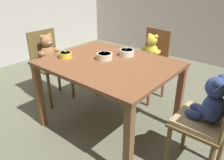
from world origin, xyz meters
TOP-DOWN VIEW (x-y plane):
  - ground_plane at (0.00, 0.00)m, footprint 5.20×5.20m
  - dining_table at (0.00, 0.00)m, footprint 1.20×0.95m
  - teddy_chair_near_right at (0.95, 0.01)m, footprint 0.38×0.40m
  - teddy_chair_far_center at (-0.03, 0.82)m, footprint 0.41×0.40m
  - teddy_chair_near_left at (-0.95, 0.00)m, footprint 0.39×0.42m
  - porridge_bowl_white_far_center at (0.02, 0.26)m, footprint 0.15×0.15m
  - porridge_bowl_yellow_near_left at (-0.40, -0.18)m, footprint 0.12×0.12m
  - porridge_bowl_cream_center at (-0.08, 0.03)m, footprint 0.15×0.16m

SIDE VIEW (x-z plane):
  - ground_plane at x=0.00m, z-range -0.04..0.00m
  - teddy_chair_far_center at x=-0.03m, z-range 0.11..0.99m
  - teddy_chair_near_left at x=-0.95m, z-range 0.12..0.99m
  - teddy_chair_near_right at x=0.95m, z-range 0.11..1.03m
  - dining_table at x=0.00m, z-range 0.27..1.00m
  - porridge_bowl_yellow_near_left at x=-0.40m, z-range 0.70..0.82m
  - porridge_bowl_cream_center at x=-0.08m, z-range 0.69..0.83m
  - porridge_bowl_white_far_center at x=0.02m, z-range 0.69..0.83m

